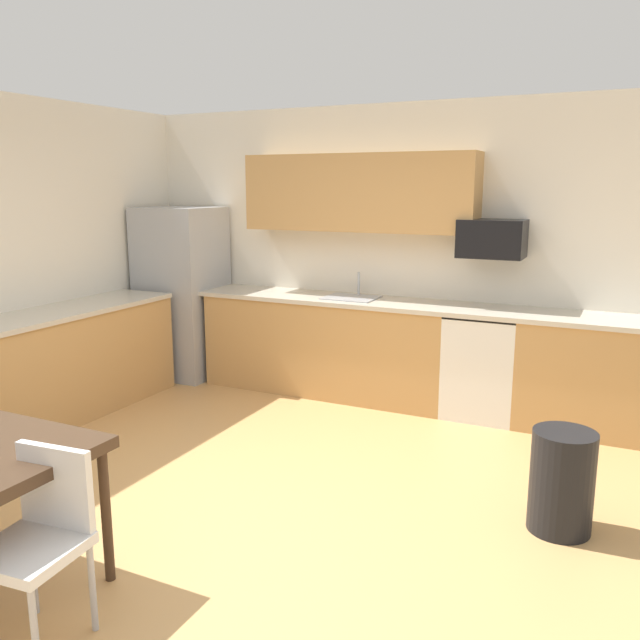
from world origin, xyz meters
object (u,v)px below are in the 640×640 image
object	(u,v)px
microwave	(492,239)
chair_near_table	(40,531)
oven_range	(483,364)
trash_bin	(562,481)
refrigerator	(182,292)

from	to	relation	value
microwave	chair_near_table	distance (m)	4.11
oven_range	trash_bin	world-z (taller)	oven_range
oven_range	trash_bin	distance (m)	1.97
microwave	trash_bin	distance (m)	2.39
oven_range	trash_bin	bearing A→B (deg)	-64.95
oven_range	trash_bin	xyz separation A→B (m)	(0.83, -1.78, -0.16)
refrigerator	trash_bin	xyz separation A→B (m)	(3.95, -1.70, -0.58)
refrigerator	microwave	world-z (taller)	refrigerator
microwave	chair_near_table	xyz separation A→B (m)	(-1.11, -3.82, -1.02)
oven_range	microwave	distance (m)	1.08
microwave	chair_near_table	world-z (taller)	microwave
chair_near_table	refrigerator	bearing A→B (deg)	118.82
microwave	chair_near_table	bearing A→B (deg)	-106.25
chair_near_table	oven_range	bearing A→B (deg)	73.34
oven_range	chair_near_table	xyz separation A→B (m)	(-1.11, -3.72, 0.05)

